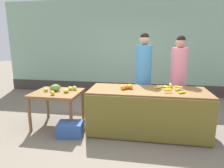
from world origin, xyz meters
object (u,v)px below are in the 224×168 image
Objects in this scene: produce_sack at (100,105)px; vendor_woman_blue_shirt at (143,77)px; vendor_woman_pink_shirt at (178,79)px; produce_crate at (70,129)px.

vendor_woman_blue_shirt is at bearing -2.35° from produce_sack.
produce_crate is at bearing -151.23° from vendor_woman_pink_shirt.
vendor_woman_pink_shirt is 1.84m from produce_sack.
vendor_woman_pink_shirt is at bearing 3.62° from vendor_woman_blue_shirt.
vendor_woman_pink_shirt is (0.73, 0.05, -0.03)m from vendor_woman_blue_shirt.
vendor_woman_pink_shirt is at bearing 0.21° from produce_sack.
produce_crate is 1.15m from produce_sack.
vendor_woman_blue_shirt is at bearing -176.38° from vendor_woman_pink_shirt.
produce_crate is 0.87× the size of produce_sack.
produce_sack is at bearing -179.79° from vendor_woman_pink_shirt.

